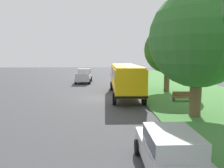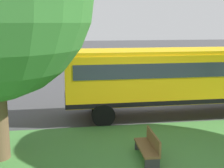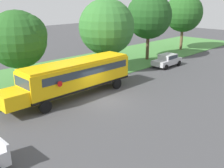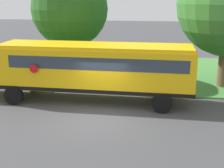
{
  "view_description": "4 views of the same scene",
  "coord_description": "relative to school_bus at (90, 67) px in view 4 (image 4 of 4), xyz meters",
  "views": [
    {
      "loc": [
        -0.56,
        20.92,
        4.06
      ],
      "look_at": [
        -1.11,
        3.87,
        1.88
      ],
      "focal_mm": 35.0,
      "sensor_mm": 36.0,
      "label": 1
    },
    {
      "loc": [
        -16.5,
        4.65,
        4.39
      ],
      "look_at": [
        -1.57,
        2.26,
        1.4
      ],
      "focal_mm": 50.0,
      "sensor_mm": 36.0,
      "label": 2
    },
    {
      "loc": [
        15.08,
        -14.39,
        8.3
      ],
      "look_at": [
        -0.26,
        1.24,
        1.13
      ],
      "focal_mm": 42.0,
      "sensor_mm": 36.0,
      "label": 3
    },
    {
      "loc": [
        13.52,
        2.92,
        5.66
      ],
      "look_at": [
        -1.55,
        0.44,
        1.32
      ],
      "focal_mm": 50.0,
      "sensor_mm": 36.0,
      "label": 4
    }
  ],
  "objects": [
    {
      "name": "oak_tree_beside_bus",
      "position": [
        -4.82,
        -2.36,
        2.96
      ],
      "size": [
        5.24,
        5.24,
        7.4
      ],
      "color": "brown",
      "rests_on": "ground"
    },
    {
      "name": "school_bus",
      "position": [
        0.0,
        0.0,
        0.0
      ],
      "size": [
        2.84,
        12.42,
        3.16
      ],
      "color": "yellow",
      "rests_on": "ground"
    },
    {
      "name": "grass_verge",
      "position": [
        -7.41,
        0.96,
        -1.88
      ],
      "size": [
        12.0,
        80.0,
        0.08
      ],
      "primitive_type": "cube",
      "color": "#47843D",
      "rests_on": "ground"
    },
    {
      "name": "ground_plane",
      "position": [
        2.59,
        0.96,
        -1.92
      ],
      "size": [
        120.0,
        120.0,
        0.0
      ],
      "primitive_type": "plane",
      "color": "#424244"
    },
    {
      "name": "park_bench",
      "position": [
        -4.8,
        2.97,
        -1.45
      ],
      "size": [
        1.61,
        0.55,
        0.92
      ],
      "color": "brown",
      "rests_on": "ground"
    }
  ]
}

